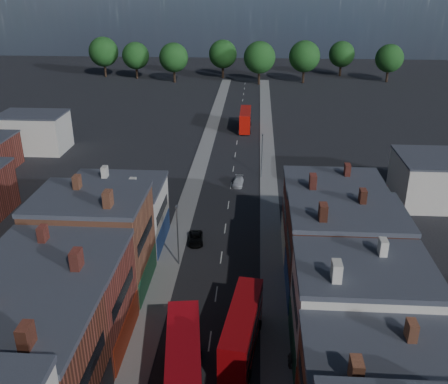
# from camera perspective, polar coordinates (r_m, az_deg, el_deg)

# --- Properties ---
(pavement_west) EXTENTS (3.00, 200.00, 0.12)m
(pavement_west) POSITION_cam_1_polar(r_m,az_deg,el_deg) (81.19, -3.99, -0.73)
(pavement_west) COLOR gray
(pavement_west) RESTS_ON ground
(pavement_east) EXTENTS (3.00, 200.00, 0.12)m
(pavement_east) POSITION_cam_1_polar(r_m,az_deg,el_deg) (80.54, 5.21, -0.98)
(pavement_east) COLOR gray
(pavement_east) RESTS_ON ground
(lamp_post_2) EXTENTS (0.25, 0.70, 8.12)m
(lamp_post_2) POSITION_cam_1_polar(r_m,az_deg,el_deg) (61.21, -5.34, -4.50)
(lamp_post_2) COLOR slate
(lamp_post_2) RESTS_ON ground
(lamp_post_3) EXTENTS (0.25, 0.70, 8.12)m
(lamp_post_3) POSITION_cam_1_polar(r_m,az_deg,el_deg) (88.09, 4.36, 4.49)
(lamp_post_3) COLOR slate
(lamp_post_3) RESTS_ON ground
(bus_0) EXTENTS (4.53, 12.80, 5.41)m
(bus_0) POSITION_cam_1_polar(r_m,az_deg,el_deg) (44.64, -4.61, -19.61)
(bus_0) COLOR #A70910
(bus_0) RESTS_ON ground
(bus_1) EXTENTS (3.96, 11.33, 4.79)m
(bus_1) POSITION_cam_1_polar(r_m,az_deg,el_deg) (49.00, 2.07, -15.42)
(bus_1) COLOR #A7090D
(bus_1) RESTS_ON ground
(bus_2) EXTENTS (2.72, 10.67, 4.61)m
(bus_2) POSITION_cam_1_polar(r_m,az_deg,el_deg) (117.42, 2.45, 8.29)
(bus_2) COLOR #B70F08
(bus_2) RESTS_ON ground
(car_2) EXTENTS (2.45, 4.42, 1.17)m
(car_2) POSITION_cam_1_polar(r_m,az_deg,el_deg) (68.00, -3.26, -5.32)
(car_2) COLOR black
(car_2) RESTS_ON ground
(car_3) EXTENTS (1.96, 4.28, 1.21)m
(car_3) POSITION_cam_1_polar(r_m,az_deg,el_deg) (86.08, 1.62, 1.17)
(car_3) COLOR silver
(car_3) RESTS_ON ground
(ped_3) EXTENTS (0.77, 1.11, 1.73)m
(ped_3) POSITION_cam_1_polar(r_m,az_deg,el_deg) (48.59, 7.56, -18.54)
(ped_3) COLOR #56514A
(ped_3) RESTS_ON pavement_east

